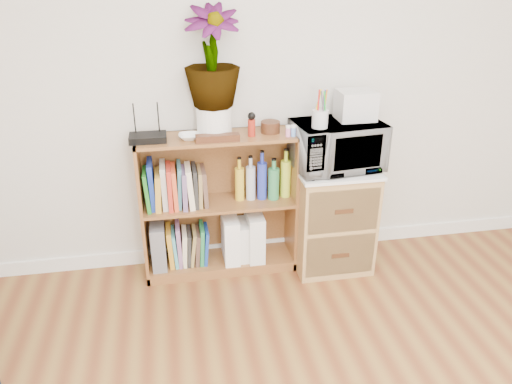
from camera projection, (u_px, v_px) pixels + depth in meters
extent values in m
cube|color=white|center=(267.00, 245.00, 3.62)|extent=(4.00, 0.02, 0.10)
cube|color=brown|center=(219.00, 205.00, 3.26)|extent=(1.00, 0.30, 0.95)
cube|color=#9E7542|center=(331.00, 218.00, 3.37)|extent=(0.50, 0.45, 0.70)
imported|color=silver|center=(337.00, 145.00, 3.14)|extent=(0.58, 0.43, 0.30)
cylinder|color=silver|center=(320.00, 119.00, 2.96)|extent=(0.10, 0.10, 0.11)
cube|color=silver|center=(356.00, 105.00, 3.10)|extent=(0.23, 0.19, 0.18)
cube|color=black|center=(148.00, 138.00, 2.97)|extent=(0.22, 0.15, 0.04)
imported|color=white|center=(189.00, 137.00, 3.00)|extent=(0.13, 0.13, 0.03)
cylinder|color=white|center=(214.00, 121.00, 3.04)|extent=(0.21, 0.21, 0.18)
imported|color=#367930|center=(212.00, 57.00, 2.88)|extent=(0.33, 0.33, 0.58)
cube|color=#3C2110|center=(218.00, 138.00, 2.96)|extent=(0.26, 0.07, 0.04)
cylinder|color=#9F2113|center=(252.00, 128.00, 3.04)|extent=(0.05, 0.05, 0.10)
cylinder|color=#38200F|center=(270.00, 127.00, 3.11)|extent=(0.12, 0.12, 0.07)
cube|color=#D97881|center=(293.00, 131.00, 3.04)|extent=(0.12, 0.04, 0.06)
cube|color=slate|center=(159.00, 244.00, 3.30)|extent=(0.09, 0.25, 0.31)
cube|color=white|center=(230.00, 237.00, 3.37)|extent=(0.10, 0.26, 0.32)
cube|color=white|center=(243.00, 240.00, 3.39)|extent=(0.08, 0.21, 0.27)
cube|color=white|center=(254.00, 234.00, 3.39)|extent=(0.10, 0.26, 0.33)
cube|color=#227F23|center=(147.00, 189.00, 3.13)|extent=(0.04, 0.20, 0.25)
cube|color=#1C36AB|center=(152.00, 185.00, 3.12)|extent=(0.04, 0.20, 0.30)
cube|color=gold|center=(158.00, 189.00, 3.14)|extent=(0.05, 0.20, 0.24)
cube|color=beige|center=(164.00, 186.00, 3.14)|extent=(0.04, 0.20, 0.28)
cube|color=red|center=(170.00, 186.00, 3.14)|extent=(0.03, 0.20, 0.28)
cube|color=#EB5329|center=(175.00, 186.00, 3.15)|extent=(0.03, 0.20, 0.26)
cube|color=teal|center=(179.00, 185.00, 3.15)|extent=(0.04, 0.20, 0.27)
cube|color=slate|center=(184.00, 187.00, 3.17)|extent=(0.03, 0.20, 0.25)
cube|color=#FFEBC6|center=(190.00, 185.00, 3.17)|extent=(0.05, 0.20, 0.26)
cube|color=#262626|center=(195.00, 185.00, 3.17)|extent=(0.03, 0.20, 0.26)
cube|color=olive|center=(200.00, 187.00, 3.18)|extent=(0.03, 0.20, 0.24)
cube|color=brown|center=(204.00, 186.00, 3.19)|extent=(0.04, 0.20, 0.24)
cylinder|color=gold|center=(240.00, 180.00, 3.21)|extent=(0.06, 0.06, 0.28)
cylinder|color=silver|center=(251.00, 179.00, 3.23)|extent=(0.06, 0.06, 0.29)
cylinder|color=#2638B4|center=(262.00, 176.00, 3.23)|extent=(0.06, 0.06, 0.32)
cylinder|color=#338E53|center=(273.00, 179.00, 3.25)|extent=(0.07, 0.07, 0.27)
cylinder|color=#C7DF34|center=(286.00, 174.00, 3.26)|extent=(0.07, 0.07, 0.32)
cube|color=gold|center=(170.00, 246.00, 3.32)|extent=(0.04, 0.19, 0.26)
cube|color=teal|center=(175.00, 247.00, 3.33)|extent=(0.04, 0.19, 0.24)
cube|color=#916293|center=(179.00, 243.00, 3.33)|extent=(0.03, 0.19, 0.29)
cube|color=beige|center=(184.00, 246.00, 3.35)|extent=(0.04, 0.19, 0.23)
cube|color=#272727|center=(189.00, 246.00, 3.35)|extent=(0.04, 0.19, 0.23)
cube|color=olive|center=(193.00, 246.00, 3.35)|extent=(0.05, 0.19, 0.23)
cube|color=#50382D|center=(197.00, 246.00, 3.36)|extent=(0.05, 0.19, 0.23)
cube|color=#217E43|center=(201.00, 243.00, 3.36)|extent=(0.04, 0.19, 0.26)
cube|color=#193B99|center=(206.00, 244.00, 3.37)|extent=(0.04, 0.19, 0.24)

